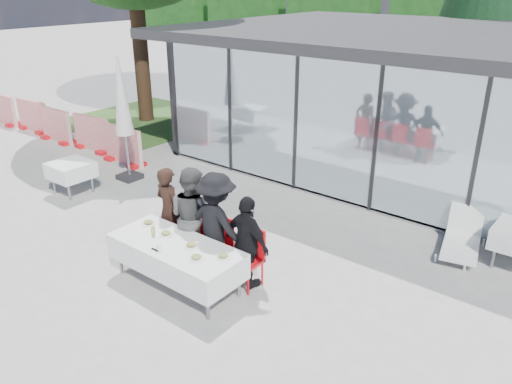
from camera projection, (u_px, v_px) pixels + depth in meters
ground at (204, 276)px, 8.34m from camera, size 90.00×90.00×0.00m
pavilion at (490, 86)px, 12.25m from camera, size 14.80×8.80×3.44m
dining_table at (176, 256)px, 7.90m from camera, size 2.26×0.96×0.75m
diner_a at (169, 211)px, 8.79m from camera, size 0.63×0.63×1.62m
diner_chair_a at (173, 223)px, 8.95m from camera, size 0.44×0.44×0.97m
diner_b at (192, 216)px, 8.44m from camera, size 0.88×0.88×1.76m
diner_chair_b at (196, 233)px, 8.62m from camera, size 0.44×0.44×0.97m
diner_c at (217, 225)px, 8.12m from camera, size 1.18×1.18×1.79m
diner_chair_c at (220, 242)px, 8.30m from camera, size 0.44×0.44×0.97m
diner_d at (247, 243)px, 7.79m from camera, size 1.04×1.04×1.56m
diner_chair_d at (250, 255)px, 7.93m from camera, size 0.44×0.44×0.97m
plate_a at (148, 223)px, 8.44m from camera, size 0.25×0.25×0.07m
plate_b at (166, 233)px, 8.08m from camera, size 0.25×0.25×0.07m
plate_c at (191, 245)px, 7.73m from camera, size 0.25×0.25×0.07m
plate_d at (223, 256)px, 7.43m from camera, size 0.25×0.25×0.07m
plate_extra at (196, 258)px, 7.39m from camera, size 0.25×0.25×0.07m
juice_bottle at (153, 231)px, 8.05m from camera, size 0.06×0.06×0.15m
drinking_glasses at (159, 248)px, 7.61m from camera, size 0.07×0.07×0.10m
folded_eyeglasses at (155, 250)px, 7.64m from camera, size 0.14×0.03×0.01m
spare_table_left at (71, 170)px, 11.37m from camera, size 0.86×0.86×0.74m
market_umbrella at (122, 103)px, 11.62m from camera, size 0.50×0.50×3.00m
construction_barriers at (44, 122)px, 15.59m from camera, size 9.40×0.60×1.00m
lounger at (463, 237)px, 9.05m from camera, size 0.87×1.43×0.72m
grass_patch at (147, 120)px, 17.50m from camera, size 5.00×5.00×0.02m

